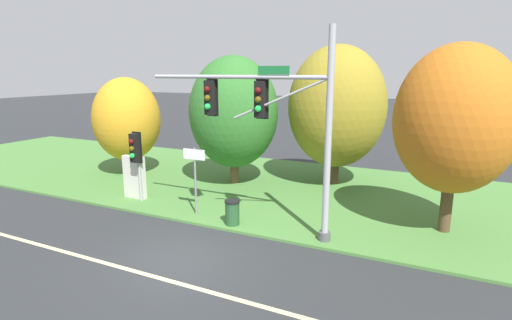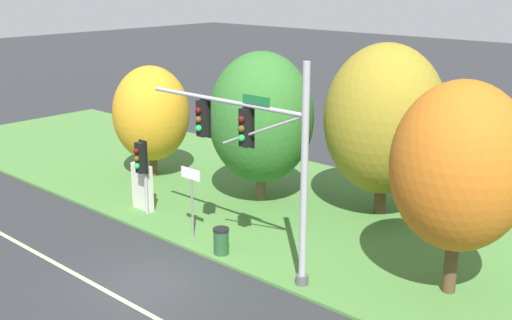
{
  "view_description": "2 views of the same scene",
  "coord_description": "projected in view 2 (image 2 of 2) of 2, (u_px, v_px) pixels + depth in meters",
  "views": [
    {
      "loc": [
        7.11,
        -9.12,
        5.61
      ],
      "look_at": [
        1.17,
        3.14,
        2.58
      ],
      "focal_mm": 28.0,
      "sensor_mm": 36.0,
      "label": 1
    },
    {
      "loc": [
        14.84,
        -11.2,
        9.35
      ],
      "look_at": [
        0.75,
        4.23,
        3.27
      ],
      "focal_mm": 45.0,
      "sensor_mm": 36.0,
      "label": 2
    }
  ],
  "objects": [
    {
      "name": "tree_nearest_road",
      "position": [
        151.0,
        114.0,
        29.81
      ],
      "size": [
        3.56,
        3.56,
        5.23
      ],
      "color": "#4C3823",
      "rests_on": "grass_verge"
    },
    {
      "name": "grass_verge",
      "position": [
        309.0,
        212.0,
        26.0
      ],
      "size": [
        48.0,
        11.5,
        0.1
      ],
      "primitive_type": "cube",
      "color": "#477A38",
      "rests_on": "ground"
    },
    {
      "name": "pedestrian_signal_near_kerb",
      "position": [
        141.0,
        162.0,
        25.02
      ],
      "size": [
        0.46,
        0.55,
        3.04
      ],
      "color": "#9EA0A5",
      "rests_on": "grass_verge"
    },
    {
      "name": "trash_bin",
      "position": [
        221.0,
        241.0,
        21.91
      ],
      "size": [
        0.56,
        0.56,
        0.93
      ],
      "color": "#234C28",
      "rests_on": "grass_verge"
    },
    {
      "name": "traffic_signal_mast",
      "position": [
        257.0,
        147.0,
        19.95
      ],
      "size": [
        6.93,
        0.49,
        6.9
      ],
      "color": "#9EA0A5",
      "rests_on": "grass_verge"
    },
    {
      "name": "ground_plane",
      "position": [
        148.0,
        283.0,
        20.16
      ],
      "size": [
        160.0,
        160.0,
        0.0
      ],
      "primitive_type": "plane",
      "color": "#282B2D"
    },
    {
      "name": "tree_left_of_mast",
      "position": [
        261.0,
        118.0,
        26.34
      ],
      "size": [
        4.35,
        4.35,
        6.29
      ],
      "color": "brown",
      "rests_on": "grass_verge"
    },
    {
      "name": "info_kiosk",
      "position": [
        142.0,
        187.0,
        25.95
      ],
      "size": [
        1.1,
        0.24,
        1.9
      ],
      "color": "beige",
      "rests_on": "grass_verge"
    },
    {
      "name": "route_sign_post",
      "position": [
        191.0,
        191.0,
        22.97
      ],
      "size": [
        0.96,
        0.08,
        2.67
      ],
      "color": "slate",
      "rests_on": "grass_verge"
    },
    {
      "name": "tree_mid_verge",
      "position": [
        460.0,
        167.0,
        18.33
      ],
      "size": [
        4.0,
        4.0,
        6.46
      ],
      "color": "#4C3823",
      "rests_on": "grass_verge"
    },
    {
      "name": "lane_stripe",
      "position": [
        116.0,
        296.0,
        19.31
      ],
      "size": [
        36.0,
        0.16,
        0.01
      ],
      "primitive_type": "cube",
      "color": "beige",
      "rests_on": "ground"
    },
    {
      "name": "tree_behind_signpost",
      "position": [
        385.0,
        119.0,
        24.77
      ],
      "size": [
        4.71,
        4.71,
        6.79
      ],
      "color": "#4C3823",
      "rests_on": "grass_verge"
    }
  ]
}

